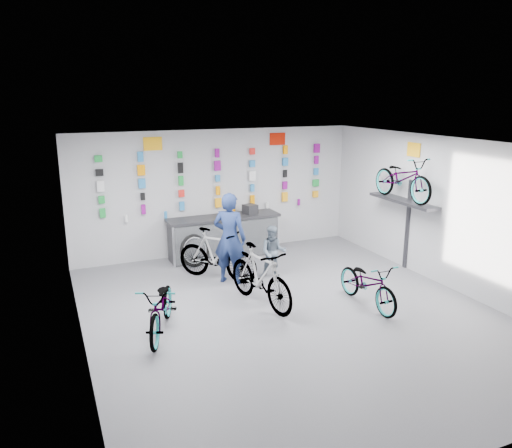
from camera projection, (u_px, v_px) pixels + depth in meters
name	position (u px, v px, depth m)	size (l,w,h in m)	color
floor	(292.00, 314.00, 8.88)	(8.00, 8.00, 0.00)	#57575C
ceiling	(295.00, 145.00, 8.12)	(8.00, 8.00, 0.00)	white
wall_back	(217.00, 192.00, 12.06)	(7.00, 7.00, 0.00)	#B9B9BC
wall_front	(480.00, 333.00, 4.95)	(7.00, 7.00, 0.00)	#B9B9BC
wall_left	(77.00, 259.00, 7.16)	(8.00, 8.00, 0.00)	#B9B9BC
wall_right	(451.00, 214.00, 9.85)	(8.00, 8.00, 0.00)	#B9B9BC
counter	(224.00, 237.00, 11.91)	(2.70, 0.66, 1.00)	black
merch_wall	(218.00, 180.00, 11.92)	(5.57, 0.08, 1.57)	green
wall_bracket	(404.00, 205.00, 10.85)	(0.39, 1.90, 2.00)	#333338
sign_left	(153.00, 144.00, 11.16)	(0.42, 0.02, 0.30)	#FFAF13
sign_right	(277.00, 139.00, 12.34)	(0.42, 0.02, 0.30)	#BC1704
sign_side	(414.00, 150.00, 10.61)	(0.02, 0.40, 0.30)	#FFAF13
bike_left	(162.00, 307.00, 8.07)	(0.60, 1.73, 0.91)	gray
bike_center	(260.00, 276.00, 9.12)	(0.53, 1.89, 1.13)	gray
bike_right	(368.00, 283.00, 9.14)	(0.58, 1.67, 0.88)	gray
bike_service	(217.00, 255.00, 10.40)	(0.52, 1.84, 1.11)	gray
bike_wall	(403.00, 178.00, 10.68)	(0.63, 1.80, 0.95)	gray
clerk	(230.00, 238.00, 10.17)	(0.69, 0.45, 1.90)	navy
customer	(273.00, 252.00, 10.51)	(0.55, 0.43, 1.14)	#505D6C
spare_wheel	(195.00, 250.00, 11.28)	(0.79, 0.42, 0.75)	black
register	(250.00, 209.00, 12.02)	(0.28, 0.30, 0.22)	black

